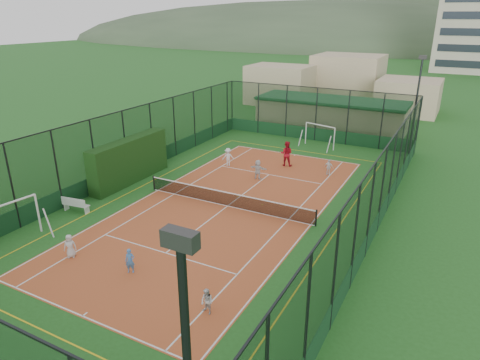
% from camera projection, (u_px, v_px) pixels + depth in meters
% --- Properties ---
extents(ground, '(300.00, 300.00, 0.00)m').
position_uv_depth(ground, '(227.00, 206.00, 26.96)').
color(ground, '#22561D').
rests_on(ground, ground).
extents(court_slab, '(11.17, 23.97, 0.01)m').
position_uv_depth(court_slab, '(227.00, 206.00, 26.96)').
color(court_slab, '#AF5027').
rests_on(court_slab, ground).
extents(tennis_net, '(11.67, 0.12, 1.06)m').
position_uv_depth(tennis_net, '(227.00, 199.00, 26.76)').
color(tennis_net, black).
rests_on(tennis_net, ground).
extents(perimeter_fence, '(18.12, 34.12, 5.00)m').
position_uv_depth(perimeter_fence, '(227.00, 169.00, 26.05)').
color(perimeter_fence, black).
rests_on(perimeter_fence, ground).
extents(floodlight_ne, '(0.60, 0.26, 8.25)m').
position_uv_depth(floodlight_ne, '(415.00, 107.00, 35.40)').
color(floodlight_ne, black).
rests_on(floodlight_ne, ground).
extents(clubhouse, '(15.20, 7.20, 3.15)m').
position_uv_depth(clubhouse, '(331.00, 114.00, 44.51)').
color(clubhouse, tan).
rests_on(clubhouse, ground).
extents(distant_hills, '(200.00, 60.00, 24.00)m').
position_uv_depth(distant_hills, '(436.00, 48.00, 150.55)').
color(distant_hills, '#384C33').
rests_on(distant_hills, ground).
extents(hedge_left, '(1.07, 7.15, 3.13)m').
position_uv_depth(hedge_left, '(130.00, 161.00, 30.44)').
color(hedge_left, black).
rests_on(hedge_left, ground).
extents(white_bench, '(1.80, 0.71, 0.98)m').
position_uv_depth(white_bench, '(76.00, 204.00, 26.07)').
color(white_bench, white).
rests_on(white_bench, ground).
extents(futsal_goal_near, '(3.58, 1.47, 2.24)m').
position_uv_depth(futsal_goal_near, '(8.00, 225.00, 22.19)').
color(futsal_goal_near, white).
rests_on(futsal_goal_near, ground).
extents(futsal_goal_far, '(3.26, 1.73, 2.02)m').
position_uv_depth(futsal_goal_far, '(320.00, 136.00, 38.59)').
color(futsal_goal_far, white).
rests_on(futsal_goal_far, ground).
extents(child_near_left, '(0.71, 0.67, 1.22)m').
position_uv_depth(child_near_left, '(70.00, 246.00, 21.14)').
color(child_near_left, silver).
rests_on(child_near_left, court_slab).
extents(child_near_mid, '(0.53, 0.47, 1.21)m').
position_uv_depth(child_near_mid, '(130.00, 261.00, 19.87)').
color(child_near_mid, '#457DC3').
rests_on(child_near_mid, court_slab).
extents(child_near_right, '(0.64, 0.55, 1.13)m').
position_uv_depth(child_near_right, '(207.00, 302.00, 17.13)').
color(child_near_right, silver).
rests_on(child_near_right, court_slab).
extents(child_far_left, '(1.07, 0.98, 1.44)m').
position_uv_depth(child_far_left, '(228.00, 157.00, 33.89)').
color(child_far_left, silver).
rests_on(child_far_left, court_slab).
extents(child_far_right, '(0.72, 0.33, 1.21)m').
position_uv_depth(child_far_right, '(329.00, 167.00, 31.94)').
color(child_far_right, white).
rests_on(child_far_right, court_slab).
extents(child_far_back, '(1.36, 0.49, 1.45)m').
position_uv_depth(child_far_back, '(258.00, 169.00, 31.17)').
color(child_far_back, silver).
rests_on(child_far_back, court_slab).
extents(coach, '(1.11, 0.94, 2.00)m').
position_uv_depth(coach, '(286.00, 153.00, 33.80)').
color(coach, '#A91220').
rests_on(coach, court_slab).
extents(tennis_balls, '(6.15, 0.95, 0.07)m').
position_uv_depth(tennis_balls, '(249.00, 198.00, 27.99)').
color(tennis_balls, '#CCE033').
rests_on(tennis_balls, court_slab).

